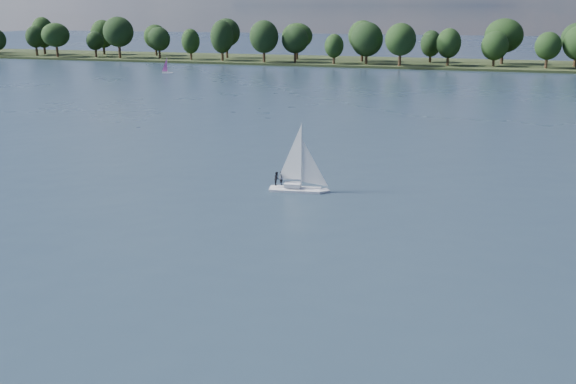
# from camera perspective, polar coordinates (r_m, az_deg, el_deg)

# --- Properties ---
(ground) EXTENTS (700.00, 700.00, 0.00)m
(ground) POSITION_cam_1_polar(r_m,az_deg,el_deg) (119.26, 11.49, 6.50)
(ground) COLOR #233342
(ground) RESTS_ON ground
(far_shore) EXTENTS (660.00, 40.00, 1.50)m
(far_shore) POSITION_cam_1_polar(r_m,az_deg,el_deg) (230.28, 14.14, 10.89)
(far_shore) COLOR black
(far_shore) RESTS_ON ground
(sailboat) EXTENTS (6.18, 2.49, 7.91)m
(sailboat) POSITION_cam_1_polar(r_m,az_deg,el_deg) (69.51, 0.68, 1.83)
(sailboat) COLOR silver
(sailboat) RESTS_ON ground
(dinghy_pink) EXTENTS (3.32, 2.11, 4.95)m
(dinghy_pink) POSITION_cam_1_polar(r_m,az_deg,el_deg) (198.92, -10.67, 10.67)
(dinghy_pink) COLOR white
(dinghy_pink) RESTS_ON ground
(pontoon) EXTENTS (4.24, 2.53, 0.50)m
(pontoon) POSITION_cam_1_polar(r_m,az_deg,el_deg) (270.71, -22.38, 10.91)
(pontoon) COLOR #575A5C
(pontoon) RESTS_ON ground
(treeline) EXTENTS (562.70, 74.11, 17.84)m
(treeline) POSITION_cam_1_polar(r_m,az_deg,el_deg) (227.46, 9.66, 13.14)
(treeline) COLOR black
(treeline) RESTS_ON ground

